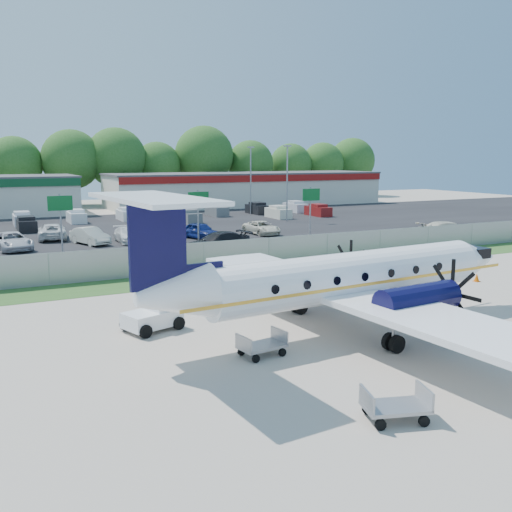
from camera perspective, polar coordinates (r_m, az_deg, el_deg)
name	(u,v)px	position (r m, az deg, el deg)	size (l,w,h in m)	color
ground	(313,324)	(26.91, 5.72, -6.80)	(170.00, 170.00, 0.00)	#B5A899
grass_verge	(215,276)	(37.30, -4.10, -2.05)	(170.00, 4.00, 0.02)	#2D561E
access_road	(180,259)	(43.74, -7.58, -0.34)	(170.00, 8.00, 0.02)	black
parking_lot	(117,229)	(63.78, -13.70, 2.67)	(170.00, 32.00, 0.02)	black
perimeter_fence	(204,257)	(38.94, -5.23, -0.07)	(120.00, 0.06, 1.99)	gray
building_east	(246,189)	(92.88, -0.96, 6.74)	(44.40, 12.40, 5.24)	silver
sign_left	(60,212)	(45.26, -18.97, 4.16)	(1.80, 0.26, 5.00)	gray
sign_mid	(198,207)	(47.92, -5.79, 4.93)	(1.80, 0.26, 5.00)	gray
sign_right	(311,202)	(52.79, 5.51, 5.38)	(1.80, 0.26, 5.00)	gray
light_pole_ne	(287,178)	(68.72, 3.13, 7.80)	(0.90, 0.35, 9.09)	gray
light_pole_se	(251,176)	(77.58, -0.53, 8.05)	(0.90, 0.35, 9.09)	gray
tree_line	(69,205)	(97.09, -18.18, 4.83)	(112.00, 6.00, 14.00)	#255519
aircraft	(344,277)	(25.60, 8.79, -2.09)	(20.51, 20.21, 6.32)	white
pushback_tug	(154,316)	(26.22, -10.14, -5.91)	(2.82, 2.43, 1.34)	white
baggage_cart_near	(262,345)	(22.55, 0.59, -8.90)	(1.95, 1.34, 0.95)	gray
baggage_cart_far	(396,406)	(17.85, 13.78, -14.34)	(2.14, 1.63, 0.99)	gray
cone_nose	(477,278)	(38.30, 21.20, -2.03)	(0.37, 0.37, 0.52)	#D65806
cone_starboard_wing	(253,297)	(30.76, -0.30, -4.15)	(0.37, 0.37, 0.53)	#D65806
road_car_mid	(218,252)	(46.68, -3.84, 0.36)	(2.33, 5.72, 1.66)	black
road_car_east	(448,240)	(56.77, 18.64, 1.56)	(2.41, 5.93, 1.72)	beige
parked_car_a	(13,250)	(51.97, -23.16, 0.55)	(2.51, 5.45, 1.51)	silver
parked_car_b	(90,244)	(52.96, -16.22, 1.12)	(1.61, 4.63, 1.53)	beige
parked_car_c	(128,242)	(53.42, -12.69, 1.34)	(1.94, 4.78, 1.39)	silver
parked_car_d	(201,239)	(54.58, -5.56, 1.71)	(1.84, 4.56, 1.55)	navy
parked_car_e	(262,234)	(57.48, 0.58, 2.17)	(2.23, 4.83, 1.34)	beige
parked_car_f	(53,239)	(57.30, -19.68, 1.57)	(2.49, 5.40, 1.50)	silver
parked_car_g	(158,233)	(59.60, -9.82, 2.30)	(2.31, 5.01, 1.39)	beige
far_parking_rows	(108,224)	(68.64, -14.63, 3.11)	(56.00, 10.00, 1.60)	gray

